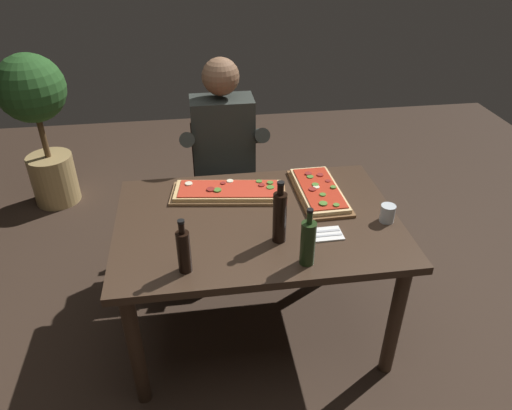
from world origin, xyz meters
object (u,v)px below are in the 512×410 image
Objects in this scene: dining_table at (257,234)px; seated_diner at (224,154)px; pizza_rectangular_left at (319,191)px; tumbler_near_camera at (387,213)px; vinegar_bottle_green at (308,242)px; oil_bottle_amber at (184,250)px; potted_plant_corner at (38,116)px; diner_chair at (224,181)px; wine_bottle_dark at (280,216)px; pizza_rectangular_front at (229,192)px.

seated_diner is at bearing 97.89° from dining_table.
pizza_rectangular_left is 5.86× the size of tumbler_near_camera.
tumbler_near_camera is at bearing 29.07° from vinegar_bottle_green.
vinegar_bottle_green is (0.16, -0.37, 0.21)m from dining_table.
oil_bottle_amber is 2.20m from potted_plant_corner.
oil_bottle_amber is at bearing -102.18° from diner_chair.
wine_bottle_dark is at bearing -80.44° from diner_chair.
dining_table is at bearing -48.27° from potted_plant_corner.
seated_diner reaches higher than tumbler_near_camera.
diner_chair is at bearing 77.82° from oil_bottle_amber.
pizza_rectangular_front is 0.65m from oil_bottle_amber.
pizza_rectangular_left is 2.26m from potted_plant_corner.
pizza_rectangular_left is at bearing 27.61° from dining_table.
wine_bottle_dark is 0.20m from vinegar_bottle_green.
oil_bottle_amber is 2.92× the size of tumbler_near_camera.
vinegar_bottle_green reaches higher than pizza_rectangular_left.
oil_bottle_amber reaches higher than pizza_rectangular_left.
oil_bottle_amber is 0.19× the size of seated_diner.
pizza_rectangular_front is 7.21× the size of tumbler_near_camera.
diner_chair is at bearing -29.10° from potted_plant_corner.
oil_bottle_amber is 0.93× the size of vinegar_bottle_green.
dining_table is 1.61× the size of diner_chair.
oil_bottle_amber is (-0.24, -0.59, 0.09)m from pizza_rectangular_front.
diner_chair is at bearing 102.22° from vinegar_bottle_green.
dining_table is at bearing -82.11° from seated_diner.
pizza_rectangular_front is 0.48× the size of seated_diner.
wine_bottle_dark is at bearing -79.22° from seated_diner.
seated_diner is at bearing -32.95° from potted_plant_corner.
dining_table is at bearing 113.94° from vinegar_bottle_green.
dining_table is 2.70× the size of pizza_rectangular_left.
tumbler_near_camera is (0.75, -0.36, 0.02)m from pizza_rectangular_front.
tumbler_near_camera is at bearing -48.30° from pizza_rectangular_left.
seated_diner is 1.12× the size of potted_plant_corner.
potted_plant_corner reaches higher than oil_bottle_amber.
wine_bottle_dark is 3.51× the size of tumbler_near_camera.
oil_bottle_amber is 0.22× the size of potted_plant_corner.
diner_chair is 1.52m from potted_plant_corner.
diner_chair is (-0.46, 0.67, -0.27)m from pizza_rectangular_left.
seated_diner is at bearing 87.85° from pizza_rectangular_front.
pizza_rectangular_front and pizza_rectangular_left have the same top height.
tumbler_near_camera is (0.99, 0.24, -0.06)m from oil_bottle_amber.
vinegar_bottle_green is (0.52, -0.02, 0.00)m from oil_bottle_amber.
seated_diner is at bearing 130.87° from tumbler_near_camera.
diner_chair is 0.73× the size of potted_plant_corner.
tumbler_near_camera is at bearing -9.79° from dining_table.
tumbler_near_camera is at bearing -49.13° from seated_diner.
seated_diner reaches higher than pizza_rectangular_left.
oil_bottle_amber is (-0.36, -0.34, 0.20)m from dining_table.
dining_table is at bearing 111.48° from wine_bottle_dark.
seated_diner is (-0.10, 0.74, 0.10)m from dining_table.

